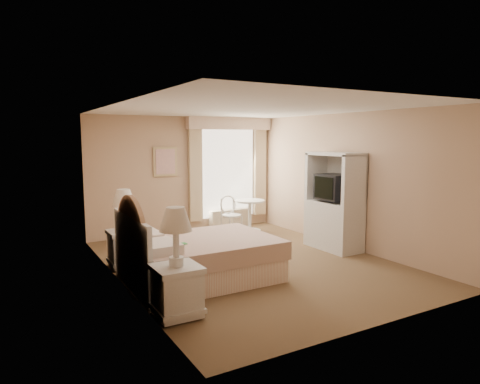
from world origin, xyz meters
TOP-DOWN VIEW (x-y plane):
  - room at (0.00, 0.00)m, footprint 4.21×5.51m
  - window at (1.05, 2.65)m, footprint 2.05×0.22m
  - framed_art at (-0.45, 2.71)m, footprint 0.52×0.04m
  - bed at (-1.12, -0.36)m, footprint 2.08×1.58m
  - nightstand_near at (-1.84, -1.43)m, footprint 0.52×0.52m
  - nightstand_far at (-1.84, 0.79)m, footprint 0.51×0.51m
  - round_table at (1.24, 2.07)m, footprint 0.65×0.65m
  - cafe_chair at (0.70, 1.98)m, footprint 0.45×0.45m
  - armoire at (1.81, 0.01)m, footprint 0.54×1.07m

SIDE VIEW (x-z plane):
  - bed at x=-1.12m, z-range -0.36..1.03m
  - round_table at x=1.24m, z-range 0.12..0.81m
  - nightstand_far at x=-1.84m, z-range -0.15..1.08m
  - nightstand_near at x=-1.84m, z-range -0.15..1.10m
  - cafe_chair at x=0.70m, z-range 0.07..0.90m
  - armoire at x=1.81m, z-range -0.15..1.63m
  - room at x=0.00m, z-range -0.01..2.50m
  - window at x=1.05m, z-range 0.09..2.60m
  - framed_art at x=-0.45m, z-range 1.24..1.86m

